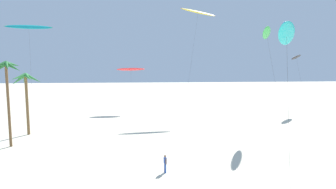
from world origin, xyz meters
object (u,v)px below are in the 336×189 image
(palm_tree_1, at_px, (7,76))
(flying_kite_5, at_px, (29,27))
(flying_kite_2, at_px, (198,12))
(flying_kite_1, at_px, (296,57))
(flying_kite_6, at_px, (287,34))
(palm_tree_2, at_px, (26,85))
(person_foreground_walker, at_px, (165,163))
(flying_kite_4, at_px, (131,69))
(flying_kite_0, at_px, (266,33))

(palm_tree_1, xyz_separation_m, flying_kite_5, (-3.78, 17.08, 7.90))
(flying_kite_2, height_order, flying_kite_5, flying_kite_2)
(flying_kite_1, bearing_deg, flying_kite_6, -120.29)
(palm_tree_2, xyz_separation_m, person_foreground_walker, (18.72, -15.94, -6.34))
(palm_tree_2, distance_m, flying_kite_5, 14.98)
(palm_tree_1, bearing_deg, person_foreground_walker, -28.34)
(flying_kite_1, height_order, flying_kite_4, flying_kite_1)
(flying_kite_5, distance_m, flying_kite_6, 44.97)
(flying_kite_5, bearing_deg, flying_kite_4, 25.41)
(flying_kite_0, xyz_separation_m, flying_kite_4, (-20.48, 21.16, -5.63))
(flying_kite_4, xyz_separation_m, flying_kite_6, (13.29, -40.83, 3.42))
(palm_tree_2, height_order, flying_kite_5, flying_kite_5)
(flying_kite_2, bearing_deg, palm_tree_1, -142.44)
(flying_kite_4, relative_size, flying_kite_5, 0.62)
(flying_kite_1, distance_m, flying_kite_5, 52.15)
(flying_kite_0, relative_size, person_foreground_walker, 9.07)
(flying_kite_6, relative_size, person_foreground_walker, 7.82)
(palm_tree_2, bearing_deg, flying_kite_4, 54.33)
(flying_kite_4, distance_m, flying_kite_5, 20.81)
(flying_kite_1, bearing_deg, person_foreground_walker, -134.05)
(flying_kite_1, bearing_deg, flying_kite_0, -130.26)
(flying_kite_6, bearing_deg, palm_tree_1, 150.22)
(palm_tree_1, distance_m, flying_kite_2, 36.41)
(flying_kite_2, bearing_deg, person_foreground_walker, -105.97)
(palm_tree_2, xyz_separation_m, flying_kite_5, (-3.54, 11.11, 9.40))
(flying_kite_0, height_order, flying_kite_6, flying_kite_0)
(flying_kite_4, height_order, person_foreground_walker, flying_kite_4)
(flying_kite_0, bearing_deg, palm_tree_2, 177.10)
(palm_tree_1, relative_size, flying_kite_4, 1.00)
(flying_kite_0, height_order, flying_kite_4, flying_kite_0)
(person_foreground_walker, bearing_deg, flying_kite_0, 42.11)
(flying_kite_1, distance_m, flying_kite_2, 22.47)
(person_foreground_walker, bearing_deg, palm_tree_2, 139.59)
(flying_kite_0, relative_size, flying_kite_6, 1.16)
(person_foreground_walker, bearing_deg, flying_kite_6, -32.77)
(palm_tree_2, relative_size, flying_kite_5, 0.52)
(palm_tree_2, bearing_deg, person_foreground_walker, -40.41)
(flying_kite_1, distance_m, flying_kite_4, 34.74)
(flying_kite_4, distance_m, person_foreground_walker, 36.57)
(flying_kite_6, bearing_deg, flying_kite_5, 133.41)
(flying_kite_6, bearing_deg, person_foreground_walker, 147.23)
(flying_kite_4, bearing_deg, flying_kite_1, -8.01)
(palm_tree_1, xyz_separation_m, flying_kite_4, (13.69, 25.38, 0.22))
(person_foreground_walker, bearing_deg, flying_kite_4, 97.71)
(palm_tree_2, distance_m, flying_kite_1, 50.58)
(flying_kite_4, distance_m, flying_kite_6, 43.07)
(palm_tree_2, relative_size, flying_kite_6, 0.66)
(flying_kite_0, bearing_deg, flying_kite_2, 112.10)
(flying_kite_2, bearing_deg, flying_kite_5, -172.76)
(flying_kite_1, xyz_separation_m, flying_kite_6, (-21.02, -35.99, 0.86))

